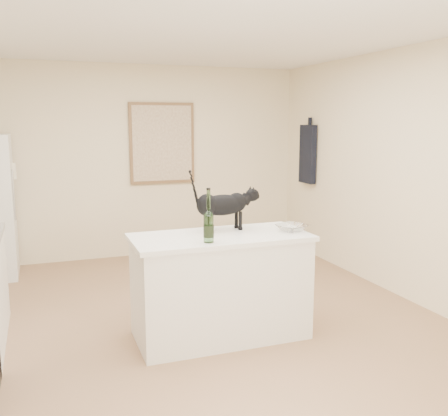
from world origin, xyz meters
TOP-DOWN VIEW (x-y plane):
  - floor at (0.00, 0.00)m, footprint 5.50×5.50m
  - ceiling at (0.00, 0.00)m, footprint 5.50×5.50m
  - wall_back at (0.00, 2.75)m, footprint 4.50×0.00m
  - wall_front at (0.00, -2.75)m, footprint 4.50×0.00m
  - wall_right at (2.25, 0.00)m, footprint 0.00×5.50m
  - island_base at (0.10, -0.20)m, footprint 1.44×0.67m
  - island_top at (0.10, -0.20)m, footprint 1.50×0.70m
  - artwork_frame at (0.30, 2.72)m, footprint 0.90×0.03m
  - artwork_canvas at (0.30, 2.70)m, footprint 0.82×0.00m
  - hanging_garment at (2.19, 2.05)m, footprint 0.08×0.34m
  - black_cat at (0.18, -0.03)m, footprint 0.58×0.20m
  - wine_bottle at (-0.08, -0.42)m, footprint 0.10×0.10m
  - glass_bowl at (0.73, -0.28)m, footprint 0.32×0.32m
  - fridge_paper at (-1.60, 2.45)m, footprint 0.07×0.14m

SIDE VIEW (x-z plane):
  - floor at x=0.00m, z-range 0.00..0.00m
  - island_base at x=0.10m, z-range 0.00..0.86m
  - island_top at x=0.10m, z-range 0.86..0.90m
  - glass_bowl at x=0.73m, z-range 0.90..0.96m
  - wine_bottle at x=-0.08m, z-range 0.90..1.28m
  - black_cat at x=0.18m, z-range 0.90..1.30m
  - fridge_paper at x=-1.60m, z-range 1.15..1.35m
  - wall_back at x=0.00m, z-range -0.95..3.55m
  - wall_front at x=0.00m, z-range -0.95..3.55m
  - wall_right at x=2.25m, z-range -1.45..4.05m
  - hanging_garment at x=2.19m, z-range 1.00..1.80m
  - artwork_frame at x=0.30m, z-range 1.00..2.10m
  - artwork_canvas at x=0.30m, z-range 1.04..2.06m
  - ceiling at x=0.00m, z-range 2.60..2.60m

